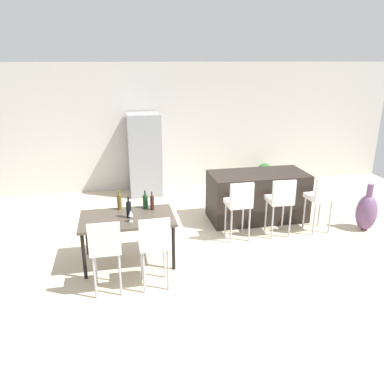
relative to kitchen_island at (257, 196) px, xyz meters
The scene contains 17 objects.
ground_plane 1.12m from the kitchen_island, 140.30° to the right, with size 10.00×10.00×0.00m, color beige.
back_wall 2.67m from the kitchen_island, 108.41° to the left, with size 10.00×0.12×2.90m, color beige.
kitchen_island is the anchor object (origin of this frame).
bar_chair_left 1.07m from the kitchen_island, 128.07° to the right, with size 0.41×0.41×1.05m.
bar_chair_middle 0.86m from the kitchen_island, 82.91° to the right, with size 0.41×0.41×1.05m.
bar_chair_right 1.21m from the kitchen_island, 43.53° to the right, with size 0.43×0.43×1.05m.
dining_table 2.80m from the kitchen_island, 154.21° to the right, with size 1.39×0.84×0.74m.
dining_chair_near 3.47m from the kitchen_island, 144.75° to the right, with size 0.40×0.40×1.05m.
dining_chair_far 2.98m from the kitchen_island, 137.78° to the right, with size 0.41×0.41×1.05m.
wine_bottle_corner 2.80m from the kitchen_island, 153.61° to the right, with size 0.07×0.07×0.33m.
wine_bottle_near 2.37m from the kitchen_island, 154.97° to the right, with size 0.06×0.06×0.30m.
wine_bottle_left 2.42m from the kitchen_island, 157.80° to the right, with size 0.08×0.08×0.29m.
wine_bottle_inner 2.78m from the kitchen_island, 161.52° to the right, with size 0.07×0.07×0.31m.
wine_glass_middle 2.86m from the kitchen_island, 150.54° to the right, with size 0.07×0.07×0.17m.
refrigerator 2.80m from the kitchen_island, 136.01° to the left, with size 0.72×0.68×1.84m, color #939699.
floor_vase 1.97m from the kitchen_island, 26.92° to the right, with size 0.37×0.37×0.87m.
potted_plant 2.12m from the kitchen_island, 64.23° to the left, with size 0.36×0.36×0.56m.
Camera 1 is at (-1.83, -5.85, 2.95)m, focal length 35.61 mm.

